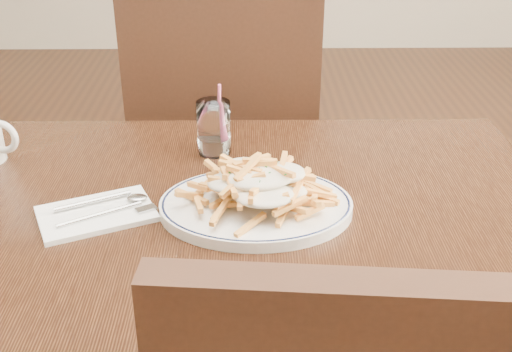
{
  "coord_description": "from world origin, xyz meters",
  "views": [
    {
      "loc": [
        0.04,
        -0.96,
        1.32
      ],
      "look_at": [
        0.06,
        -0.01,
        0.82
      ],
      "focal_mm": 45.0,
      "sensor_mm": 36.0,
      "label": 1
    }
  ],
  "objects_px": {
    "chair_far": "(229,142)",
    "loaded_fries": "(256,181)",
    "water_glass": "(214,131)",
    "table": "(225,247)",
    "fries_plate": "(256,206)"
  },
  "relations": [
    {
      "from": "table",
      "to": "fries_plate",
      "type": "bearing_deg",
      "value": -8.57
    },
    {
      "from": "chair_far",
      "to": "fries_plate",
      "type": "xyz_separation_m",
      "value": [
        0.07,
        -0.64,
        0.17
      ]
    },
    {
      "from": "chair_far",
      "to": "water_glass",
      "type": "height_order",
      "value": "chair_far"
    },
    {
      "from": "chair_far",
      "to": "water_glass",
      "type": "bearing_deg",
      "value": -92.37
    },
    {
      "from": "loaded_fries",
      "to": "water_glass",
      "type": "distance_m",
      "value": 0.25
    },
    {
      "from": "water_glass",
      "to": "fries_plate",
      "type": "bearing_deg",
      "value": -71.07
    },
    {
      "from": "table",
      "to": "fries_plate",
      "type": "height_order",
      "value": "fries_plate"
    },
    {
      "from": "table",
      "to": "water_glass",
      "type": "height_order",
      "value": "water_glass"
    },
    {
      "from": "fries_plate",
      "to": "water_glass",
      "type": "distance_m",
      "value": 0.26
    },
    {
      "from": "table",
      "to": "loaded_fries",
      "type": "bearing_deg",
      "value": -8.57
    },
    {
      "from": "chair_far",
      "to": "loaded_fries",
      "type": "height_order",
      "value": "chair_far"
    },
    {
      "from": "fries_plate",
      "to": "water_glass",
      "type": "xyz_separation_m",
      "value": [
        -0.08,
        0.24,
        0.04
      ]
    },
    {
      "from": "water_glass",
      "to": "chair_far",
      "type": "bearing_deg",
      "value": 87.63
    },
    {
      "from": "chair_far",
      "to": "fries_plate",
      "type": "bearing_deg",
      "value": -84.13
    },
    {
      "from": "chair_far",
      "to": "loaded_fries",
      "type": "distance_m",
      "value": 0.68
    }
  ]
}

